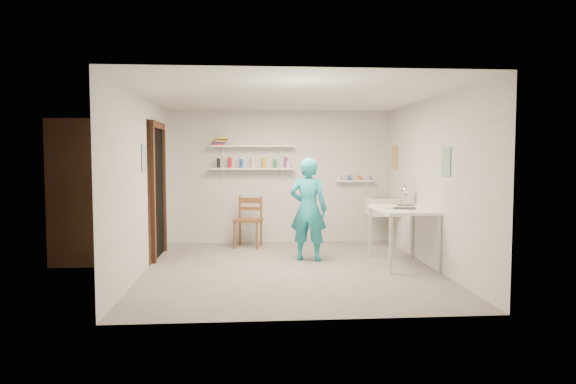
{
  "coord_description": "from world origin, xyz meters",
  "views": [
    {
      "loc": [
        -0.58,
        -7.05,
        1.57
      ],
      "look_at": [
        0.0,
        0.4,
        1.05
      ],
      "focal_mm": 32.0,
      "sensor_mm": 36.0,
      "label": 1
    }
  ],
  "objects": [
    {
      "name": "poster_right_a",
      "position": [
        1.99,
        1.8,
        1.55
      ],
      "size": [
        0.01,
        0.34,
        0.42
      ],
      "primitive_type": "cube",
      "color": "#995933",
      "rests_on": "wall_right"
    },
    {
      "name": "doorway_recess",
      "position": [
        -1.99,
        1.05,
        1.0
      ],
      "size": [
        0.02,
        0.9,
        2.0
      ],
      "primitive_type": "cube",
      "color": "black",
      "rests_on": "wall_left"
    },
    {
      "name": "poster_left",
      "position": [
        -1.99,
        0.05,
        1.55
      ],
      "size": [
        0.01,
        0.28,
        0.36
      ],
      "primitive_type": "cube",
      "color": "#334C7F",
      "rests_on": "wall_left"
    },
    {
      "name": "man",
      "position": [
        0.32,
        0.57,
        0.78
      ],
      "size": [
        0.65,
        0.53,
        1.55
      ],
      "primitive_type": "imported",
      "rotation": [
        0.0,
        0.0,
        2.82
      ],
      "color": "teal",
      "rests_on": "ground"
    },
    {
      "name": "wooden_chair",
      "position": [
        -0.58,
        1.75,
        0.48
      ],
      "size": [
        0.53,
        0.51,
        0.95
      ],
      "primitive_type": "cube",
      "rotation": [
        0.0,
        0.0,
        -0.24
      ],
      "color": "brown",
      "rests_on": "ground"
    },
    {
      "name": "floor",
      "position": [
        0.0,
        0.0,
        -0.01
      ],
      "size": [
        4.0,
        4.5,
        0.02
      ],
      "primitive_type": "cube",
      "color": "slate",
      "rests_on": "ground"
    },
    {
      "name": "ceiling",
      "position": [
        0.0,
        0.0,
        2.41
      ],
      "size": [
        4.0,
        4.5,
        0.02
      ],
      "primitive_type": "cube",
      "color": "silver",
      "rests_on": "wall_back"
    },
    {
      "name": "door_jamb_near",
      "position": [
        -1.97,
        0.55,
        1.0
      ],
      "size": [
        0.06,
        0.1,
        2.0
      ],
      "primitive_type": "cube",
      "color": "brown",
      "rests_on": "ground"
    },
    {
      "name": "poster_right_b",
      "position": [
        1.99,
        -0.55,
        1.5
      ],
      "size": [
        0.01,
        0.3,
        0.38
      ],
      "primitive_type": "cube",
      "color": "#3F724C",
      "rests_on": "wall_right"
    },
    {
      "name": "work_table",
      "position": [
        1.64,
        0.16,
        0.41
      ],
      "size": [
        0.74,
        1.24,
        0.82
      ],
      "primitive_type": "cube",
      "color": "white",
      "rests_on": "ground"
    },
    {
      "name": "wall_right",
      "position": [
        2.01,
        0.0,
        1.2
      ],
      "size": [
        0.02,
        4.5,
        2.4
      ],
      "primitive_type": "cube",
      "color": "silver",
      "rests_on": "ground"
    },
    {
      "name": "door_jamb_far",
      "position": [
        -1.97,
        1.55,
        1.0
      ],
      "size": [
        0.06,
        0.1,
        2.0
      ],
      "primitive_type": "cube",
      "color": "brown",
      "rests_on": "ground"
    },
    {
      "name": "wall_back",
      "position": [
        0.0,
        2.26,
        1.2
      ],
      "size": [
        4.0,
        0.02,
        2.4
      ],
      "primitive_type": "cube",
      "color": "silver",
      "rests_on": "ground"
    },
    {
      "name": "shelf_lower",
      "position": [
        -0.5,
        2.13,
        1.35
      ],
      "size": [
        1.5,
        0.22,
        0.03
      ],
      "primitive_type": "cube",
      "color": "white",
      "rests_on": "wall_back"
    },
    {
      "name": "shelf_upper",
      "position": [
        -0.5,
        2.13,
        1.75
      ],
      "size": [
        1.5,
        0.22,
        0.03
      ],
      "primitive_type": "cube",
      "color": "white",
      "rests_on": "wall_back"
    },
    {
      "name": "book_stack",
      "position": [
        -1.06,
        2.13,
        1.83
      ],
      "size": [
        0.26,
        0.14,
        0.14
      ],
      "color": "red",
      "rests_on": "shelf_upper"
    },
    {
      "name": "desk_lamp",
      "position": [
        1.84,
        0.65,
        1.04
      ],
      "size": [
        0.15,
        0.15,
        0.15
      ],
      "primitive_type": "sphere",
      "color": "white",
      "rests_on": "work_table"
    },
    {
      "name": "ledge_shelf",
      "position": [
        1.35,
        2.17,
        1.12
      ],
      "size": [
        0.7,
        0.14,
        0.03
      ],
      "primitive_type": "cube",
      "color": "white",
      "rests_on": "wall_back"
    },
    {
      "name": "papers",
      "position": [
        1.64,
        0.16,
        0.83
      ],
      "size": [
        0.3,
        0.22,
        0.02
      ],
      "color": "silver",
      "rests_on": "work_table"
    },
    {
      "name": "wall_clock",
      "position": [
        0.25,
        0.78,
        1.03
      ],
      "size": [
        0.28,
        0.12,
        0.28
      ],
      "primitive_type": "cylinder",
      "rotation": [
        1.57,
        0.0,
        -0.33
      ],
      "color": "beige",
      "rests_on": "man"
    },
    {
      "name": "ledge_pots",
      "position": [
        1.35,
        2.17,
        1.18
      ],
      "size": [
        0.48,
        0.07,
        0.09
      ],
      "color": "silver",
      "rests_on": "ledge_shelf"
    },
    {
      "name": "wall_front",
      "position": [
        0.0,
        -2.26,
        1.2
      ],
      "size": [
        4.0,
        0.02,
        2.4
      ],
      "primitive_type": "cube",
      "color": "silver",
      "rests_on": "ground"
    },
    {
      "name": "wall_left",
      "position": [
        -2.01,
        0.0,
        1.2
      ],
      "size": [
        0.02,
        4.5,
        2.4
      ],
      "primitive_type": "cube",
      "color": "silver",
      "rests_on": "ground"
    },
    {
      "name": "door_lintel",
      "position": [
        -1.97,
        1.05,
        2.05
      ],
      "size": [
        0.06,
        1.05,
        0.1
      ],
      "primitive_type": "cube",
      "color": "brown",
      "rests_on": "wall_left"
    },
    {
      "name": "spray_cans",
      "position": [
        -0.5,
        2.13,
        1.45
      ],
      "size": [
        1.26,
        0.06,
        0.17
      ],
      "color": "black",
      "rests_on": "shelf_lower"
    },
    {
      "name": "corridor_box",
      "position": [
        -2.7,
        1.05,
        1.05
      ],
      "size": [
        1.4,
        1.5,
        2.1
      ],
      "primitive_type": "cube",
      "color": "brown",
      "rests_on": "ground"
    },
    {
      "name": "belfast_sink",
      "position": [
        1.75,
        1.7,
        0.7
      ],
      "size": [
        0.48,
        0.6,
        0.3
      ],
      "primitive_type": "cube",
      "color": "white",
      "rests_on": "wall_right"
    }
  ]
}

